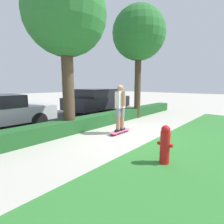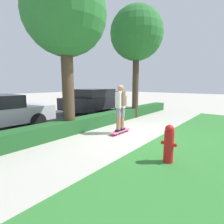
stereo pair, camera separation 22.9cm
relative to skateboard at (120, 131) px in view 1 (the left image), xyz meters
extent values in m
plane|color=#ADA89E|center=(-0.01, -0.23, -0.08)|extent=(60.00, 60.00, 0.00)
cube|color=#38383A|center=(-0.01, 3.97, -0.07)|extent=(12.78, 5.00, 0.01)
cube|color=#1E5123|center=(-0.01, 1.37, 0.16)|extent=(12.78, 0.60, 0.47)
cube|color=#DB5B93|center=(0.00, 0.00, 0.01)|extent=(0.94, 0.24, 0.02)
cylinder|color=red|center=(0.32, -0.09, -0.04)|extent=(0.07, 0.04, 0.07)
cylinder|color=red|center=(0.32, 0.09, -0.04)|extent=(0.07, 0.04, 0.07)
cylinder|color=red|center=(-0.32, -0.09, -0.04)|extent=(0.07, 0.04, 0.07)
cylinder|color=red|center=(-0.32, 0.09, -0.04)|extent=(0.07, 0.04, 0.07)
cube|color=black|center=(-0.11, 0.00, 0.05)|extent=(0.26, 0.09, 0.07)
cylinder|color=#A37556|center=(-0.11, 0.00, 0.45)|extent=(0.14, 0.14, 0.73)
cylinder|color=gray|center=(-0.11, 0.00, 0.67)|extent=(0.16, 0.16, 0.29)
cube|color=black|center=(0.11, 0.00, 0.05)|extent=(0.26, 0.09, 0.07)
cylinder|color=#A37556|center=(0.11, 0.00, 0.45)|extent=(0.14, 0.14, 0.73)
cylinder|color=gray|center=(0.11, 0.00, 0.67)|extent=(0.16, 0.16, 0.29)
cube|color=silver|center=(0.00, 0.00, 1.09)|extent=(0.35, 0.19, 0.54)
cylinder|color=#A37556|center=(0.00, -0.15, 1.14)|extent=(0.11, 0.11, 0.51)
cylinder|color=#A37556|center=(0.00, 0.15, 1.14)|extent=(0.11, 0.11, 0.51)
sphere|color=#A37556|center=(0.00, 0.00, 1.50)|extent=(0.21, 0.21, 0.21)
cylinder|color=#423323|center=(-1.11, 1.37, 1.51)|extent=(0.39, 0.39, 3.17)
sphere|color=#286B2D|center=(-1.11, 1.37, 3.82)|extent=(2.64, 2.64, 2.64)
cylinder|color=#423323|center=(2.88, 1.17, 1.63)|extent=(0.31, 0.31, 3.41)
sphere|color=#286B2D|center=(2.88, 1.17, 4.03)|extent=(2.55, 2.55, 2.55)
cylinder|color=black|center=(-1.53, 2.78, 0.24)|extent=(0.63, 0.23, 0.63)
cylinder|color=black|center=(-1.53, 4.56, 0.24)|extent=(0.63, 0.23, 0.63)
cube|color=black|center=(2.70, 3.85, 0.55)|extent=(4.06, 2.09, 0.65)
cube|color=black|center=(2.58, 3.85, 1.11)|extent=(2.14, 1.79, 0.47)
cylinder|color=black|center=(3.94, 2.95, 0.23)|extent=(0.61, 0.23, 0.61)
cylinder|color=black|center=(3.94, 4.74, 0.23)|extent=(0.61, 0.23, 0.61)
cylinder|color=black|center=(1.47, 2.95, 0.23)|extent=(0.61, 0.23, 0.61)
cylinder|color=black|center=(1.47, 4.74, 0.23)|extent=(0.61, 0.23, 0.61)
cylinder|color=red|center=(-1.21, -2.17, 0.28)|extent=(0.21, 0.21, 0.71)
sphere|color=red|center=(-1.21, -2.17, 0.67)|extent=(0.19, 0.19, 0.19)
cylinder|color=red|center=(-1.21, -2.28, 0.35)|extent=(0.07, 0.13, 0.07)
cylinder|color=red|center=(-1.21, -2.07, 0.35)|extent=(0.07, 0.13, 0.07)
camera|label=1|loc=(-4.64, -3.65, 1.62)|focal=28.00mm
camera|label=2|loc=(-4.79, -3.47, 1.62)|focal=28.00mm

